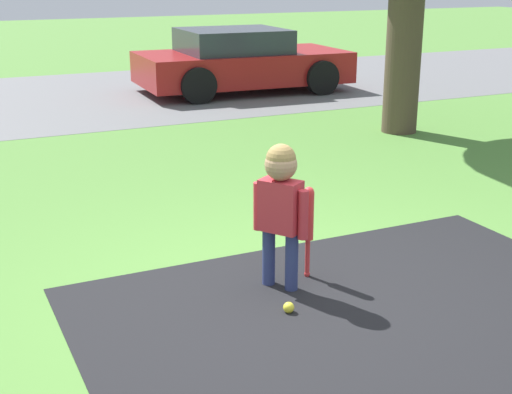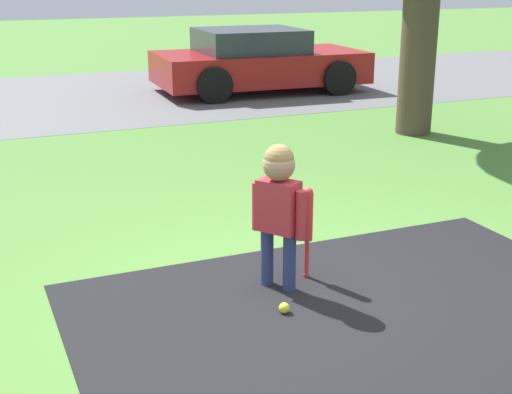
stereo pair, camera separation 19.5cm
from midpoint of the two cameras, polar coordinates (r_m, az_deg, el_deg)
name	(u,v)px [view 1 (the left image)]	position (r m, az deg, el deg)	size (l,w,h in m)	color
ground_plane	(308,303)	(4.97, 3.01, -8.48)	(60.00, 60.00, 0.00)	#518438
street_strip	(60,98)	(13.24, -15.82, 7.61)	(40.00, 6.00, 0.01)	slate
child	(281,196)	(4.95, 0.85, 0.05)	(0.29, 0.38, 1.06)	navy
baseball_bat	(308,219)	(5.21, 3.14, -1.80)	(0.08, 0.08, 0.70)	red
sports_ball	(289,308)	(4.82, 1.46, -8.84)	(0.08, 0.08, 0.08)	yellow
parked_car	(240,61)	(13.45, -1.69, 10.79)	(3.88, 2.19, 1.15)	maroon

